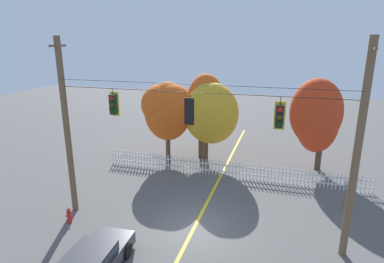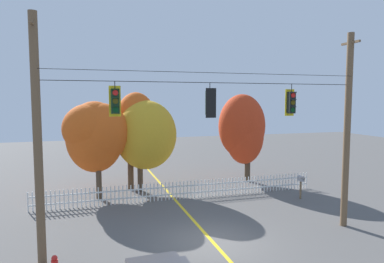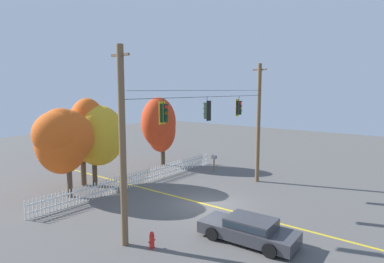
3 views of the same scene
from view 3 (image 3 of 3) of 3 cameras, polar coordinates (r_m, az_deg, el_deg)
The scene contains 14 objects.
ground at distance 20.47m, azimuth 2.79°, elevation -12.62°, with size 80.00×80.00×0.00m, color #565451.
lane_centerline_stripe at distance 20.47m, azimuth 2.79°, elevation -12.61°, with size 0.16×36.00×0.01m, color gold.
signal_support_span at distance 19.41m, azimuth 2.87°, elevation -0.02°, with size 13.36×1.10×8.87m.
traffic_signal_westbound_side at distance 16.28m, azimuth -4.92°, elevation 3.24°, with size 0.43×0.38×1.30m.
traffic_signal_southbound_primary at distance 19.15m, azimuth 2.64°, elevation 3.65°, with size 0.43×0.38×1.39m.
traffic_signal_eastbound_side at distance 22.30m, azimuth 8.13°, elevation 4.11°, with size 0.43×0.38×1.37m.
white_picket_fence at distance 24.76m, azimuth -8.89°, elevation -7.86°, with size 17.02×0.06×1.06m.
autumn_maple_near_fence at distance 22.73m, azimuth -21.58°, elevation -1.06°, with size 3.92×3.28×5.80m.
autumn_maple_mid at distance 24.97m, azimuth -18.42°, elevation -0.10°, with size 3.54×3.39×6.37m.
autumn_oak_far_east at distance 24.89m, azimuth -16.12°, elevation -0.72°, with size 3.92×3.67×5.85m.
autumn_maple_far_west at distance 29.89m, azimuth -5.66°, elevation 1.08°, with size 3.40×2.90×6.29m.
parked_car at distance 15.94m, azimuth 9.86°, elevation -16.36°, with size 2.06×4.59×1.15m.
fire_hydrant at distance 15.35m, azimuth -6.99°, elevation -18.22°, with size 0.38×0.22×0.76m.
roadside_mailbox at distance 28.30m, azimuth 3.86°, elevation -4.63°, with size 0.25×0.44×1.39m.
Camera 3 is at (-15.79, -11.01, 6.98)m, focal length 30.68 mm.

